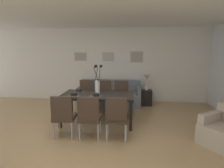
# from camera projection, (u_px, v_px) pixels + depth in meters

# --- Properties ---
(ground_plane) EXTENTS (9.00, 9.00, 0.00)m
(ground_plane) POSITION_uv_depth(u_px,v_px,m) (83.00, 141.00, 3.82)
(ground_plane) COLOR tan
(back_wall_panel) EXTENTS (9.00, 0.10, 2.60)m
(back_wall_panel) POSITION_uv_depth(u_px,v_px,m) (105.00, 65.00, 6.77)
(back_wall_panel) COLOR white
(back_wall_panel) RESTS_ON ground
(ceiling_panel) EXTENTS (9.00, 7.20, 0.08)m
(ceiling_panel) POSITION_uv_depth(u_px,v_px,m) (85.00, 9.00, 3.74)
(ceiling_panel) COLOR white
(dining_table) EXTENTS (1.80, 0.99, 0.74)m
(dining_table) POSITION_uv_depth(u_px,v_px,m) (98.00, 97.00, 4.71)
(dining_table) COLOR black
(dining_table) RESTS_ON ground
(dining_chair_near_left) EXTENTS (0.47, 0.47, 0.92)m
(dining_chair_near_left) POSITION_uv_depth(u_px,v_px,m) (64.00, 114.00, 3.89)
(dining_chair_near_left) COLOR #3D2D23
(dining_chair_near_left) RESTS_ON ground
(dining_chair_near_right) EXTENTS (0.47, 0.47, 0.92)m
(dining_chair_near_right) POSITION_uv_depth(u_px,v_px,m) (86.00, 94.00, 5.70)
(dining_chair_near_right) COLOR #3D2D23
(dining_chair_near_right) RESTS_ON ground
(dining_chair_far_left) EXTENTS (0.47, 0.47, 0.92)m
(dining_chair_far_left) POSITION_uv_depth(u_px,v_px,m) (89.00, 115.00, 3.84)
(dining_chair_far_left) COLOR #3D2D23
(dining_chair_far_left) RESTS_ON ground
(dining_chair_far_right) EXTENTS (0.44, 0.44, 0.92)m
(dining_chair_far_right) POSITION_uv_depth(u_px,v_px,m) (104.00, 94.00, 5.64)
(dining_chair_far_right) COLOR #3D2D23
(dining_chair_far_right) RESTS_ON ground
(dining_chair_mid_left) EXTENTS (0.47, 0.47, 0.92)m
(dining_chair_mid_left) POSITION_uv_depth(u_px,v_px,m) (116.00, 116.00, 3.80)
(dining_chair_mid_left) COLOR #3D2D23
(dining_chair_mid_left) RESTS_ON ground
(dining_chair_mid_right) EXTENTS (0.47, 0.47, 0.92)m
(dining_chair_mid_right) POSITION_uv_depth(u_px,v_px,m) (121.00, 95.00, 5.58)
(dining_chair_mid_right) COLOR #3D2D23
(dining_chair_mid_right) RESTS_ON ground
(centerpiece_vase) EXTENTS (0.21, 0.23, 0.73)m
(centerpiece_vase) POSITION_uv_depth(u_px,v_px,m) (97.00, 83.00, 4.65)
(centerpiece_vase) COLOR white
(centerpiece_vase) RESTS_ON dining_table
(placemat_near_left) EXTENTS (0.32, 0.32, 0.01)m
(placemat_near_left) POSITION_uv_depth(u_px,v_px,m) (74.00, 96.00, 4.53)
(placemat_near_left) COLOR #4C4742
(placemat_near_left) RESTS_ON dining_table
(bowl_near_left) EXTENTS (0.17, 0.17, 0.07)m
(bowl_near_left) POSITION_uv_depth(u_px,v_px,m) (74.00, 94.00, 4.53)
(bowl_near_left) COLOR black
(bowl_near_left) RESTS_ON dining_table
(placemat_near_right) EXTENTS (0.32, 0.32, 0.01)m
(placemat_near_right) POSITION_uv_depth(u_px,v_px,m) (79.00, 92.00, 4.97)
(placemat_near_right) COLOR #4C4742
(placemat_near_right) RESTS_ON dining_table
(bowl_near_right) EXTENTS (0.17, 0.17, 0.07)m
(bowl_near_right) POSITION_uv_depth(u_px,v_px,m) (79.00, 90.00, 4.96)
(bowl_near_right) COLOR black
(bowl_near_right) RESTS_ON dining_table
(placemat_far_left) EXTENTS (0.32, 0.32, 0.01)m
(placemat_far_left) POSITION_uv_depth(u_px,v_px,m) (96.00, 96.00, 4.48)
(placemat_far_left) COLOR #4C4742
(placemat_far_left) RESTS_ON dining_table
(bowl_far_left) EXTENTS (0.17, 0.17, 0.07)m
(bowl_far_left) POSITION_uv_depth(u_px,v_px,m) (96.00, 95.00, 4.47)
(bowl_far_left) COLOR black
(bowl_far_left) RESTS_ON dining_table
(sofa) EXTENTS (2.07, 0.84, 0.80)m
(sofa) POSITION_uv_depth(u_px,v_px,m) (110.00, 96.00, 6.39)
(sofa) COLOR slate
(sofa) RESTS_ON ground
(side_table) EXTENTS (0.36, 0.36, 0.52)m
(side_table) POSITION_uv_depth(u_px,v_px,m) (146.00, 97.00, 6.29)
(side_table) COLOR black
(side_table) RESTS_ON ground
(table_lamp) EXTENTS (0.22, 0.22, 0.51)m
(table_lamp) POSITION_uv_depth(u_px,v_px,m) (147.00, 79.00, 6.18)
(table_lamp) COLOR beige
(table_lamp) RESTS_ON side_table
(framed_picture_left) EXTENTS (0.44, 0.03, 0.30)m
(framed_picture_left) POSITION_uv_depth(u_px,v_px,m) (80.00, 57.00, 6.74)
(framed_picture_left) COLOR #B2ADA3
(framed_picture_center) EXTENTS (0.40, 0.03, 0.30)m
(framed_picture_center) POSITION_uv_depth(u_px,v_px,m) (108.00, 57.00, 6.64)
(framed_picture_center) COLOR #B2ADA3
(framed_picture_right) EXTENTS (0.44, 0.03, 0.38)m
(framed_picture_right) POSITION_uv_depth(u_px,v_px,m) (137.00, 57.00, 6.53)
(framed_picture_right) COLOR #B2ADA3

